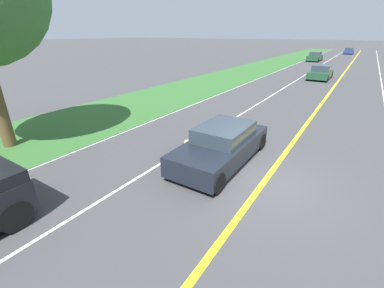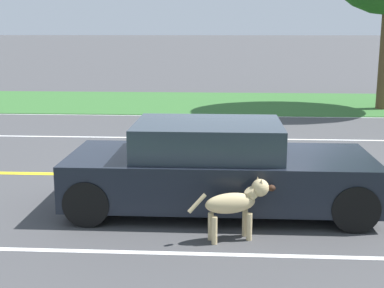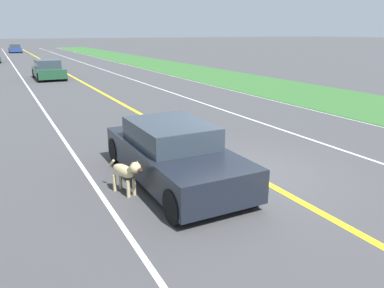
# 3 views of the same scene
# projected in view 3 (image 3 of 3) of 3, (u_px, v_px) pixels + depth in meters

# --- Properties ---
(ground_plane) EXTENTS (400.00, 400.00, 0.00)m
(ground_plane) POSITION_uv_depth(u_px,v_px,m) (249.00, 174.00, 9.05)
(ground_plane) COLOR #424244
(centre_divider_line) EXTENTS (0.18, 160.00, 0.01)m
(centre_divider_line) POSITION_uv_depth(u_px,v_px,m) (249.00, 173.00, 9.04)
(centre_divider_line) COLOR yellow
(centre_divider_line) RESTS_ON ground
(lane_dash_same_dir) EXTENTS (0.10, 160.00, 0.01)m
(lane_dash_same_dir) POSITION_uv_depth(u_px,v_px,m) (106.00, 203.00, 7.50)
(lane_dash_same_dir) COLOR white
(lane_dash_same_dir) RESTS_ON ground
(lane_dash_oncoming) EXTENTS (0.10, 160.00, 0.01)m
(lane_dash_oncoming) POSITION_uv_depth(u_px,v_px,m) (351.00, 153.00, 10.58)
(lane_dash_oncoming) COLOR white
(lane_dash_oncoming) RESTS_ON ground
(ego_car) EXTENTS (1.87, 4.51, 1.34)m
(ego_car) POSITION_uv_depth(u_px,v_px,m) (173.00, 154.00, 8.49)
(ego_car) COLOR black
(ego_car) RESTS_ON ground
(dog) EXTENTS (0.50, 1.15, 0.81)m
(dog) POSITION_uv_depth(u_px,v_px,m) (126.00, 172.00, 7.76)
(dog) COLOR #D1B784
(dog) RESTS_ON ground
(car_trailing_near) EXTENTS (1.92, 4.28, 1.35)m
(car_trailing_near) POSITION_uv_depth(u_px,v_px,m) (48.00, 70.00, 27.04)
(car_trailing_near) COLOR #1E472D
(car_trailing_near) RESTS_ON ground
(car_trailing_far) EXTENTS (1.86, 4.73, 1.34)m
(car_trailing_far) POSITION_uv_depth(u_px,v_px,m) (15.00, 49.00, 61.34)
(car_trailing_far) COLOR navy
(car_trailing_far) RESTS_ON ground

